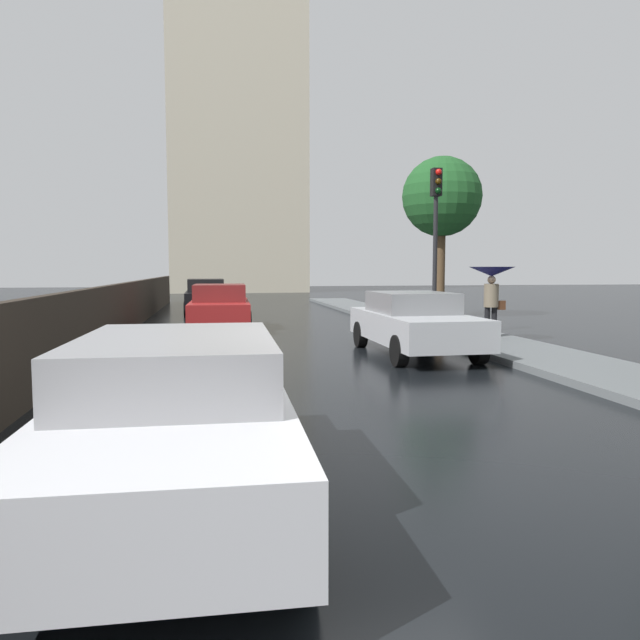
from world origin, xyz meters
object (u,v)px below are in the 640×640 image
object	(u,v)px
car_silver_mid_road	(413,322)
pedestrian_with_umbrella_near	(492,280)
car_red_behind_camera	(220,306)
traffic_light	(436,220)
car_white_far_ahead	(178,414)
car_black_near_kerb	(206,296)
street_tree_near	(442,198)

from	to	relation	value
car_silver_mid_road	pedestrian_with_umbrella_near	distance (m)	3.39
car_red_behind_camera	traffic_light	bearing A→B (deg)	152.94
car_silver_mid_road	car_white_far_ahead	world-z (taller)	car_silver_mid_road
car_silver_mid_road	car_red_behind_camera	distance (m)	7.55
traffic_light	car_white_far_ahead	bearing A→B (deg)	-120.55
traffic_light	car_red_behind_camera	bearing A→B (deg)	151.33
car_black_near_kerb	car_red_behind_camera	distance (m)	6.68
car_white_far_ahead	traffic_light	world-z (taller)	traffic_light
car_red_behind_camera	street_tree_near	bearing A→B (deg)	-160.55
pedestrian_with_umbrella_near	street_tree_near	distance (m)	7.90
car_silver_mid_road	traffic_light	xyz separation A→B (m)	(1.67, 3.05, 2.54)
car_white_far_ahead	car_red_behind_camera	size ratio (longest dim) A/B	1.04
car_black_near_kerb	car_silver_mid_road	size ratio (longest dim) A/B	0.87
car_white_far_ahead	car_red_behind_camera	bearing A→B (deg)	-90.72
pedestrian_with_umbrella_near	traffic_light	size ratio (longest dim) A/B	0.41
traffic_light	car_silver_mid_road	bearing A→B (deg)	-118.66
car_red_behind_camera	traffic_light	xyz separation A→B (m)	(5.88, -3.22, 2.51)
car_black_near_kerb	pedestrian_with_umbrella_near	world-z (taller)	pedestrian_with_umbrella_near
car_black_near_kerb	car_silver_mid_road	bearing A→B (deg)	109.49
car_black_near_kerb	car_red_behind_camera	size ratio (longest dim) A/B	0.92
car_black_near_kerb	traffic_light	distance (m)	12.03
car_black_near_kerb	car_silver_mid_road	xyz separation A→B (m)	(4.72, -12.93, -0.04)
car_black_near_kerb	car_white_far_ahead	size ratio (longest dim) A/B	0.89
car_silver_mid_road	street_tree_near	distance (m)	10.62
car_red_behind_camera	street_tree_near	distance (m)	9.62
car_white_far_ahead	traffic_light	xyz separation A→B (m)	(6.38, 10.80, 2.53)
car_white_far_ahead	pedestrian_with_umbrella_near	world-z (taller)	pedestrian_with_umbrella_near
traffic_light	street_tree_near	xyz separation A→B (m)	(2.51, 5.92, 1.35)
car_red_behind_camera	pedestrian_with_umbrella_near	xyz separation A→B (m)	(6.95, -4.48, 0.89)
street_tree_near	car_black_near_kerb	bearing A→B (deg)	155.98
car_black_near_kerb	car_white_far_ahead	distance (m)	20.68
street_tree_near	car_silver_mid_road	bearing A→B (deg)	-114.97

